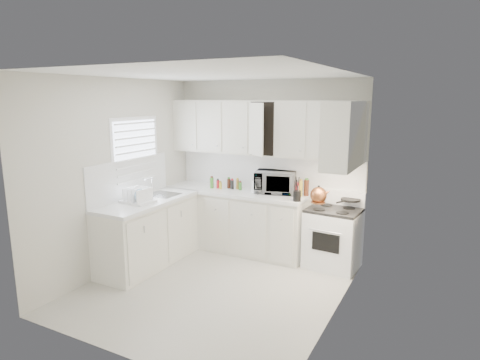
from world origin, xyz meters
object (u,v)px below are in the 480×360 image
Objects in this scene: microwave at (276,180)px; dish_rack at (137,194)px; tea_kettle at (319,194)px; rice_cooker at (259,185)px; utensil_crock at (297,189)px; stove at (333,230)px.

microwave reaches higher than dish_rack.
dish_rack is at bearing -160.48° from tea_kettle.
rice_cooker is 0.75m from utensil_crock.
tea_kettle is 0.79m from microwave.
dish_rack is at bearing -149.59° from microwave.
dish_rack is (-2.35, -1.28, 0.53)m from stove.
tea_kettle reaches higher than stove.
stove is at bearing 26.25° from utensil_crock.
microwave reaches higher than stove.
stove is 2.53× the size of dish_rack.
tea_kettle is 1.30× the size of rice_cooker.
utensil_crock is (0.70, -0.26, 0.07)m from rice_cooker.
tea_kettle is at bearing 13.40° from utensil_crock.
microwave is 2.74× the size of rice_cooker.
dish_rack is (-1.19, -1.32, 0.01)m from rice_cooker.
tea_kettle is at bearing -134.15° from stove.
utensil_crock is 2.16m from dish_rack.
stove is 1.11m from microwave.
rice_cooker is 0.61× the size of utensil_crock.
utensil_crock is at bearing -11.62° from rice_cooker.
tea_kettle is at bearing -34.30° from microwave.
stove is at bearing -21.06° from microwave.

